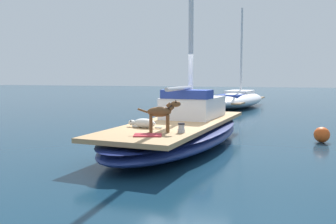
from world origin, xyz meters
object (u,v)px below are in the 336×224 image
(deck_towel, at_px, (148,135))
(dog_brown, at_px, (161,113))
(dog_white, at_px, (143,123))
(deck_winch, at_px, (181,128))
(mooring_buoy, at_px, (322,135))
(moored_boat_far_astern, at_px, (237,99))
(sailboat_main, at_px, (180,134))

(deck_towel, bearing_deg, dog_brown, 79.57)
(dog_white, distance_m, deck_winch, 1.16)
(dog_brown, relative_size, deck_towel, 1.61)
(dog_white, distance_m, mooring_buoy, 5.27)
(dog_brown, xyz_separation_m, dog_white, (-0.64, 0.53, -0.32))
(deck_winch, bearing_deg, moored_boat_far_astern, 93.11)
(sailboat_main, xyz_separation_m, dog_white, (-0.48, -1.41, 0.43))
(dog_white, bearing_deg, deck_winch, -23.08)
(sailboat_main, distance_m, dog_white, 1.55)
(dog_brown, relative_size, moored_boat_far_astern, 0.11)
(dog_white, relative_size, deck_towel, 1.69)
(deck_towel, xyz_separation_m, moored_boat_far_astern, (-0.30, 15.81, -0.18))
(dog_brown, height_order, deck_towel, dog_brown)
(moored_boat_far_astern, bearing_deg, dog_brown, -88.51)
(sailboat_main, xyz_separation_m, dog_brown, (0.16, -1.95, 0.75))
(dog_brown, xyz_separation_m, mooring_buoy, (3.52, 3.71, -0.86))
(deck_winch, relative_size, deck_towel, 0.38)
(dog_brown, xyz_separation_m, moored_boat_far_astern, (-0.40, 15.26, -0.59))
(dog_white, height_order, mooring_buoy, dog_white)
(deck_towel, bearing_deg, sailboat_main, 91.43)
(sailboat_main, bearing_deg, dog_white, -108.75)
(sailboat_main, bearing_deg, deck_winch, -72.49)
(dog_white, distance_m, moored_boat_far_astern, 14.73)
(dog_white, relative_size, deck_winch, 4.50)
(deck_winch, bearing_deg, sailboat_main, 107.51)
(sailboat_main, height_order, dog_white, dog_white)
(dog_brown, bearing_deg, deck_winch, 10.43)
(sailboat_main, xyz_separation_m, deck_towel, (0.06, -2.49, 0.34))
(sailboat_main, relative_size, deck_winch, 35.21)
(sailboat_main, height_order, deck_towel, deck_towel)
(sailboat_main, bearing_deg, moored_boat_far_astern, 91.01)
(mooring_buoy, bearing_deg, moored_boat_far_astern, 108.77)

